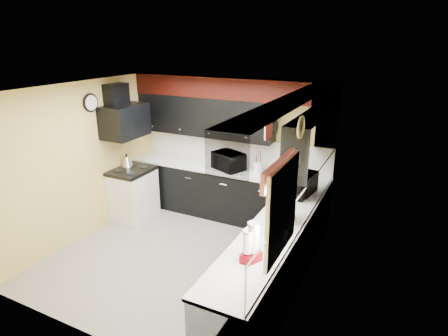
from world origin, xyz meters
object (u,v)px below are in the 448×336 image
object	(u,v)px
utensil_crock	(258,167)
kettle	(127,161)
toaster_oven	(228,161)
knife_block	(287,171)
microwave	(299,184)

from	to	relation	value
utensil_crock	kettle	xyz separation A→B (m)	(-2.27, -0.68, -0.02)
toaster_oven	knife_block	bearing A→B (deg)	29.74
knife_block	microwave	bearing A→B (deg)	-70.72
microwave	kettle	distance (m)	3.14
microwave	utensil_crock	xyz separation A→B (m)	(-0.87, 0.59, -0.07)
toaster_oven	knife_block	distance (m)	1.04
toaster_oven	utensil_crock	world-z (taller)	toaster_oven
microwave	kettle	xyz separation A→B (m)	(-3.14, -0.09, -0.09)
utensil_crock	knife_block	size ratio (longest dim) A/B	0.95
utensil_crock	knife_block	xyz separation A→B (m)	(0.51, 0.02, 0.00)
microwave	kettle	bearing A→B (deg)	99.92
toaster_oven	microwave	distance (m)	1.49
toaster_oven	utensil_crock	bearing A→B (deg)	32.79
toaster_oven	kettle	xyz separation A→B (m)	(-1.75, -0.60, -0.08)
knife_block	utensil_crock	bearing A→B (deg)	171.71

